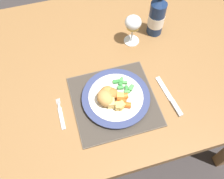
# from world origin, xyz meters

# --- Properties ---
(ground_plane) EXTENTS (6.00, 6.00, 0.00)m
(ground_plane) POSITION_xyz_m (0.00, 0.00, 0.00)
(ground_plane) COLOR #383333
(dining_table) EXTENTS (1.31, 0.90, 0.74)m
(dining_table) POSITION_xyz_m (0.00, 0.00, 0.65)
(dining_table) COLOR olive
(dining_table) RESTS_ON ground
(placemat) EXTENTS (0.31, 0.30, 0.01)m
(placemat) POSITION_xyz_m (-0.03, -0.19, 0.74)
(placemat) COLOR brown
(placemat) RESTS_ON dining_table
(dinner_plate) EXTENTS (0.25, 0.25, 0.02)m
(dinner_plate) POSITION_xyz_m (-0.02, -0.18, 0.76)
(dinner_plate) COLOR silver
(dinner_plate) RESTS_ON placemat
(breaded_croquettes) EXTENTS (0.10, 0.10, 0.05)m
(breaded_croquettes) POSITION_xyz_m (-0.05, -0.18, 0.79)
(breaded_croquettes) COLOR #A87033
(breaded_croquettes) RESTS_ON dinner_plate
(green_beans_pile) EXTENTS (0.07, 0.09, 0.01)m
(green_beans_pile) POSITION_xyz_m (0.02, -0.15, 0.77)
(green_beans_pile) COLOR #338438
(green_beans_pile) RESTS_ON dinner_plate
(glazed_carrots) EXTENTS (0.05, 0.06, 0.02)m
(glazed_carrots) POSITION_xyz_m (-0.00, -0.21, 0.78)
(glazed_carrots) COLOR orange
(glazed_carrots) RESTS_ON dinner_plate
(fork) EXTENTS (0.01, 0.13, 0.01)m
(fork) POSITION_xyz_m (-0.23, -0.19, 0.74)
(fork) COLOR silver
(fork) RESTS_ON dining_table
(table_knife) EXTENTS (0.04, 0.18, 0.01)m
(table_knife) POSITION_xyz_m (0.18, -0.24, 0.74)
(table_knife) COLOR silver
(table_knife) RESTS_ON dining_table
(wine_glass) EXTENTS (0.07, 0.07, 0.14)m
(wine_glass) POSITION_xyz_m (0.13, 0.08, 0.84)
(wine_glass) COLOR silver
(wine_glass) RESTS_ON dining_table
(bottle) EXTENTS (0.07, 0.07, 0.25)m
(bottle) POSITION_xyz_m (0.25, 0.11, 0.83)
(bottle) COLOR navy
(bottle) RESTS_ON dining_table
(roast_potatoes) EXTENTS (0.07, 0.07, 0.03)m
(roast_potatoes) POSITION_xyz_m (-0.03, -0.22, 0.78)
(roast_potatoes) COLOR #DBB256
(roast_potatoes) RESTS_ON dinner_plate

